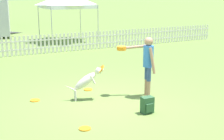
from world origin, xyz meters
TOP-DOWN VIEW (x-y plane):
  - ground_plane at (0.00, 0.00)m, footprint 240.00×240.00m
  - handler_person at (1.04, 0.04)m, footprint 0.89×0.88m
  - leaping_dog at (-0.50, 0.50)m, footprint 1.06×0.49m
  - frisbee_near_handler at (-1.78, 1.04)m, footprint 0.25×0.25m
  - frisbee_near_dog at (-0.15, 1.27)m, footprint 0.25×0.25m
  - frisbee_midfield at (-1.28, -1.22)m, footprint 0.25×0.25m
  - backpack_on_grass at (0.39, -1.05)m, footprint 0.29×0.23m
  - picket_fence at (0.00, 7.44)m, footprint 21.01×0.04m
  - canopy_tent_main at (2.59, 10.75)m, footprint 2.76×2.76m

SIDE VIEW (x-z plane):
  - ground_plane at x=0.00m, z-range 0.00..0.00m
  - frisbee_near_handler at x=-1.78m, z-range 0.00..0.02m
  - frisbee_near_dog at x=-0.15m, z-range 0.00..0.02m
  - frisbee_midfield at x=-1.28m, z-range 0.00..0.02m
  - backpack_on_grass at x=0.39m, z-range 0.00..0.40m
  - picket_fence at x=0.00m, z-range 0.00..0.90m
  - leaping_dog at x=-0.50m, z-range 0.07..1.00m
  - handler_person at x=1.04m, z-range 0.22..1.86m
  - canopy_tent_main at x=2.59m, z-range 0.95..3.74m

